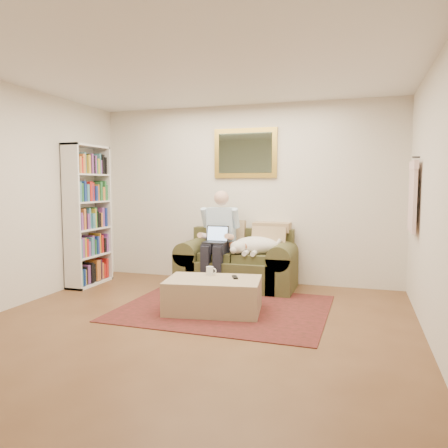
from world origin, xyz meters
The scene contains 12 objects.
room_shell centered at (0.00, 0.35, 1.30)m, with size 4.51×5.00×2.61m.
rug centered at (0.13, 0.99, 0.01)m, with size 2.36×1.89×0.01m, color #311C13.
sofa centered at (0.00, 2.06, 0.28)m, with size 1.61×0.82×0.97m.
seated_man centered at (-0.24, 1.91, 0.68)m, with size 0.53×0.76×1.36m, color #8CB8D8, non-canonical shape.
laptop centered at (-0.24, 1.85, 0.71)m, with size 0.31×0.25×0.23m.
sleeping_dog centered at (0.29, 1.98, 0.62)m, with size 0.66×0.42×0.25m, color white, non-canonical shape.
ottoman centered at (0.06, 0.82, 0.19)m, with size 1.05×0.67×0.38m, color tan.
coffee_mug centered at (-0.05, 1.01, 0.43)m, with size 0.08×0.08×0.10m, color white.
tv_remote centered at (0.28, 0.94, 0.39)m, with size 0.05×0.15×0.02m, color black.
bookshelf centered at (-2.10, 1.60, 1.00)m, with size 0.28×0.80×2.00m, color white, non-canonical shape.
wall_mirror centered at (0.00, 2.47, 1.90)m, with size 0.94×0.04×0.72m.
hanging_shirt centered at (2.19, 1.60, 1.35)m, with size 0.06×0.52×0.90m, color #FCD2D0, non-canonical shape.
Camera 1 is at (1.61, -3.77, 1.45)m, focal length 35.00 mm.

